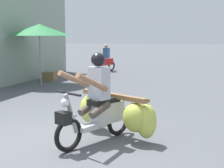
# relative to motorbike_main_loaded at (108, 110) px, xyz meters

# --- Properties ---
(ground_plane) EXTENTS (120.00, 120.00, 0.00)m
(ground_plane) POSITION_rel_motorbike_main_loaded_xyz_m (-0.88, -0.57, -0.53)
(ground_plane) COLOR #56595E
(motorbike_main_loaded) EXTENTS (1.76, 1.88, 1.58)m
(motorbike_main_loaded) POSITION_rel_motorbike_main_loaded_xyz_m (0.00, 0.00, 0.00)
(motorbike_main_loaded) COLOR black
(motorbike_main_loaded) RESTS_ON ground
(motorbike_distant_ahead_left) EXTENTS (0.73, 1.55, 1.40)m
(motorbike_distant_ahead_left) POSITION_rel_motorbike_main_loaded_xyz_m (-3.42, 10.32, 0.03)
(motorbike_distant_ahead_left) COLOR black
(motorbike_distant_ahead_left) RESTS_ON ground
(market_umbrella_near_shop) EXTENTS (2.29, 2.29, 2.27)m
(market_umbrella_near_shop) POSITION_rel_motorbike_main_loaded_xyz_m (-4.37, 5.36, 1.52)
(market_umbrella_near_shop) COLOR #99999E
(market_umbrella_near_shop) RESTS_ON ground
(produce_crate) EXTENTS (0.56, 0.40, 0.36)m
(produce_crate) POSITION_rel_motorbike_main_loaded_xyz_m (-4.63, 6.51, -0.35)
(produce_crate) COLOR olive
(produce_crate) RESTS_ON ground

